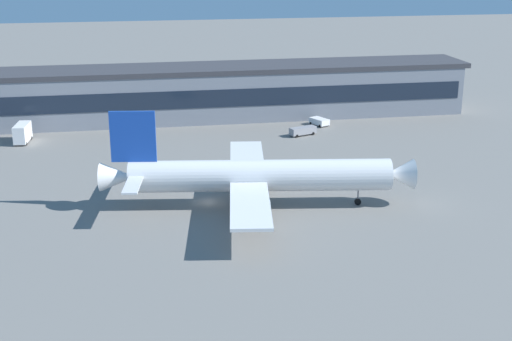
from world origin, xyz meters
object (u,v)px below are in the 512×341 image
(pushback_tractor, at_px, (319,121))
(traffic_cone_0, at_px, (269,218))
(catering_truck, at_px, (22,133))
(airliner, at_px, (255,176))
(belt_loader, at_px, (303,130))
(traffic_cone_1, at_px, (269,223))

(pushback_tractor, distance_m, traffic_cone_0, 62.80)
(pushback_tractor, height_order, traffic_cone_0, pushback_tractor)
(catering_truck, height_order, pushback_tractor, catering_truck)
(airliner, height_order, belt_loader, airliner)
(catering_truck, distance_m, pushback_tractor, 68.75)
(pushback_tractor, relative_size, traffic_cone_0, 7.59)
(airliner, relative_size, traffic_cone_1, 70.74)
(traffic_cone_0, bearing_deg, traffic_cone_1, -100.79)
(belt_loader, bearing_deg, traffic_cone_0, -109.90)
(pushback_tractor, distance_m, traffic_cone_1, 65.08)
(catering_truck, xyz_separation_m, traffic_cone_0, (44.68, -54.78, -1.93))
(belt_loader, height_order, pushback_tractor, belt_loader)
(traffic_cone_1, bearing_deg, airliner, 94.25)
(belt_loader, relative_size, traffic_cone_0, 9.32)
(catering_truck, height_order, traffic_cone_0, catering_truck)
(belt_loader, distance_m, traffic_cone_0, 52.86)
(pushback_tractor, bearing_deg, catering_truck, -177.29)
(catering_truck, bearing_deg, belt_loader, -4.64)
(airliner, distance_m, traffic_cone_0, 8.35)
(traffic_cone_0, bearing_deg, belt_loader, 70.10)
(airliner, xyz_separation_m, catering_truck, (-43.59, 48.20, -3.09))
(belt_loader, height_order, traffic_cone_0, belt_loader)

